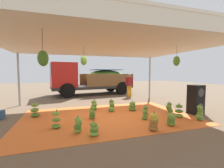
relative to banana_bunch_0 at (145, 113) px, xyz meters
The scene contains 20 objects.
ground_plane 3.96m from the banana_bunch_0, 106.82° to the left, with size 40.00×40.00×0.00m, color brown.
tarp_orange 1.40m from the banana_bunch_0, 145.66° to the left, with size 6.35×4.11×0.01m, color orange.
tent_canopy 2.77m from the banana_bunch_0, 149.23° to the left, with size 8.00×7.00×2.75m.
banana_bunch_0 is the anchor object (origin of this frame).
banana_bunch_1 0.94m from the banana_bunch_0, 61.33° to the right, with size 0.34×0.35×0.46m.
banana_bunch_2 2.47m from the banana_bunch_0, 167.80° to the right, with size 0.33×0.31×0.49m.
banana_bunch_3 1.58m from the banana_bunch_0, 21.00° to the left, with size 0.35×0.34×0.47m.
banana_bunch_4 1.91m from the banana_bunch_0, 159.90° to the left, with size 0.32×0.36×0.52m.
banana_bunch_5 1.36m from the banana_bunch_0, 84.54° to the left, with size 0.40×0.42×0.44m.
banana_bunch_6 3.01m from the banana_bunch_0, behind, with size 0.30×0.31×0.57m.
banana_bunch_7 1.36m from the banana_bunch_0, ahead, with size 0.42×0.43×0.54m.
banana_bunch_8 2.19m from the banana_bunch_0, 157.21° to the right, with size 0.32×0.32×0.43m.
banana_bunch_9 1.91m from the banana_bunch_0, 20.75° to the right, with size 0.31×0.30×0.58m.
banana_bunch_10 1.64m from the banana_bunch_0, 119.89° to the left, with size 0.35×0.35×0.57m.
banana_bunch_11 2.44m from the banana_bunch_0, 127.57° to the left, with size 0.43×0.43×0.49m.
banana_bunch_12 1.05m from the banana_bunch_0, 106.56° to the right, with size 0.38×0.35×0.57m.
banana_bunch_13 4.14m from the banana_bunch_0, 157.81° to the left, with size 0.39×0.40×0.58m.
cargo_truck_main 7.19m from the banana_bunch_0, 96.36° to the left, with size 6.29×3.06×2.40m.
worker_0 5.40m from the banana_bunch_0, 72.11° to the left, with size 0.59×0.36×1.62m.
speaker_stack 2.46m from the banana_bunch_0, ahead, with size 0.56×0.52×1.19m.
Camera 1 is at (-1.63, -5.57, 1.69)m, focal length 24.57 mm.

